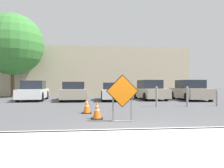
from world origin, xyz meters
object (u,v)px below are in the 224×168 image
at_px(parked_car_second, 74,92).
at_px(bollard_second, 187,96).
at_px(road_closed_sign, 122,95).
at_px(bollard_third, 217,97).
at_px(bollard_nearest, 157,96).
at_px(parked_car_nearest, 34,91).
at_px(traffic_cone_second, 87,106).
at_px(parked_car_fourth, 150,91).
at_px(parked_car_third, 113,92).
at_px(parked_car_fifth, 190,91).
at_px(traffic_cone_nearest, 97,110).

xyz_separation_m(parked_car_second, bollard_second, (6.47, -5.25, -0.07)).
height_order(road_closed_sign, bollard_second, road_closed_sign).
distance_m(parked_car_second, bollard_third, 9.73).
xyz_separation_m(road_closed_sign, bollard_third, (5.98, 4.34, -0.38)).
relative_size(parked_car_second, bollard_second, 4.26).
xyz_separation_m(road_closed_sign, bollard_nearest, (2.54, 4.34, -0.28)).
height_order(parked_car_nearest, bollard_nearest, parked_car_nearest).
height_order(traffic_cone_second, parked_car_fourth, parked_car_fourth).
xyz_separation_m(parked_car_nearest, parked_car_fourth, (8.91, -0.00, 0.02)).
distance_m(parked_car_third, parked_car_fifth, 5.94).
height_order(traffic_cone_second, parked_car_third, parked_car_third).
bearing_deg(traffic_cone_nearest, traffic_cone_second, 103.72).
relative_size(bollard_nearest, bollard_third, 1.21).
bearing_deg(parked_car_nearest, bollard_third, 151.66).
relative_size(traffic_cone_second, bollard_nearest, 0.58).
bearing_deg(road_closed_sign, parked_car_third, 85.32).
xyz_separation_m(road_closed_sign, traffic_cone_nearest, (-0.81, 0.62, -0.55)).
bearing_deg(parked_car_fourth, bollard_nearest, 74.48).
distance_m(parked_car_nearest, parked_car_fourth, 8.91).
bearing_deg(parked_car_fifth, parked_car_nearest, -1.08).
bearing_deg(bollard_second, parked_car_nearest, 150.18).
distance_m(bollard_nearest, bollard_third, 3.44).
bearing_deg(parked_car_nearest, traffic_cone_nearest, 113.13).
height_order(parked_car_third, bollard_second, parked_car_third).
bearing_deg(road_closed_sign, bollard_third, 35.98).
bearing_deg(bollard_second, traffic_cone_second, -158.04).
bearing_deg(parked_car_fourth, parked_car_fifth, 162.40).
bearing_deg(parked_car_fifth, parked_car_second, -1.30).
relative_size(parked_car_third, parked_car_fourth, 0.99).
xyz_separation_m(parked_car_second, bollard_nearest, (4.75, -5.25, -0.07)).
bearing_deg(bollard_third, parked_car_second, 147.33).
bearing_deg(bollard_second, bollard_third, 0.00).
bearing_deg(parked_car_nearest, bollard_second, 147.71).
bearing_deg(traffic_cone_second, bollard_nearest, 30.55).
distance_m(parked_car_second, bollard_nearest, 7.08).
xyz_separation_m(parked_car_second, parked_car_fifth, (8.91, -0.61, 0.05)).
distance_m(parked_car_second, parked_car_fourth, 5.94).
xyz_separation_m(parked_car_third, bollard_nearest, (1.78, -4.91, -0.05)).
relative_size(parked_car_third, parked_car_fifth, 0.93).
relative_size(road_closed_sign, bollard_second, 1.41).
relative_size(traffic_cone_second, parked_car_fifth, 0.14).
relative_size(parked_car_fifth, bollard_second, 4.16).
bearing_deg(parked_car_fourth, traffic_cone_second, 54.04).
bearing_deg(bollard_nearest, parked_car_fifth, 48.17).
relative_size(road_closed_sign, parked_car_fourth, 0.36).
bearing_deg(bollard_third, traffic_cone_nearest, -151.26).
bearing_deg(bollard_third, traffic_cone_second, -162.97).
height_order(parked_car_fifth, bollard_nearest, parked_car_fifth).
bearing_deg(road_closed_sign, traffic_cone_nearest, 142.44).
relative_size(parked_car_third, bollard_nearest, 3.88).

